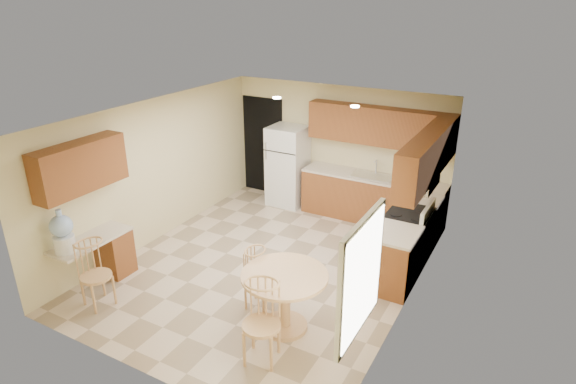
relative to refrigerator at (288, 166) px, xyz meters
The scene contains 30 objects.
floor 2.71m from the refrigerator, 68.40° to the right, with size 5.50×5.50×0.00m, color #CAB092.
ceiling 3.08m from the refrigerator, 68.40° to the right, with size 4.50×5.50×0.02m, color white.
wall_back 1.10m from the refrigerator, 20.23° to the left, with size 4.50×0.02×2.50m, color beige.
wall_front 5.25m from the refrigerator, 79.55° to the right, with size 4.50×0.02×2.50m, color beige.
wall_left 2.76m from the refrigerator, 118.44° to the right, with size 0.02×5.50×2.50m, color beige.
wall_right 4.02m from the refrigerator, 36.87° to the right, with size 0.02×5.50×2.50m, color beige.
doorway 0.90m from the refrigerator, 157.27° to the left, with size 0.90×0.02×2.10m, color black.
base_cab_back 1.87m from the refrigerator, ahead, with size 2.75×0.60×0.87m, color brown.
counter_back 1.83m from the refrigerator, ahead, with size 2.75×0.63×0.04m, color beige.
base_cab_right_a 2.98m from the refrigerator, 10.64° to the right, with size 0.60×0.59×0.87m, color brown.
counter_right_a 2.95m from the refrigerator, 10.64° to the right, with size 0.63×0.59×0.04m, color beige.
base_cab_right_b 3.54m from the refrigerator, 34.59° to the right, with size 0.60×0.80×0.87m, color brown.
counter_right_b 3.52m from the refrigerator, 34.59° to the right, with size 0.63×0.80×0.04m, color beige.
upper_cab_back 2.10m from the refrigerator, ahead, with size 2.75×0.33×0.70m, color brown.
upper_cab_right 3.42m from the refrigerator, 21.41° to the right, with size 0.33×2.42×0.70m, color brown.
upper_cab_left 4.28m from the refrigerator, 105.84° to the right, with size 0.33×1.40×0.70m, color brown.
sink 1.80m from the refrigerator, ahead, with size 0.78×0.44×0.01m, color silver.
range_hood 3.25m from the refrigerator, 22.46° to the right, with size 0.50×0.76×0.14m, color silver.
desk_pedestal 3.89m from the refrigerator, 105.76° to the right, with size 0.48×0.42×0.72m, color brown.
desk_top 4.23m from the refrigerator, 104.36° to the right, with size 0.50×1.20×0.04m, color beige.
window 5.35m from the refrigerator, 53.21° to the right, with size 0.06×1.12×1.30m.
can_light_a 2.10m from the refrigerator, 69.44° to the right, with size 0.14×0.14×0.02m, color white.
can_light_b 2.76m from the refrigerator, 32.96° to the right, with size 0.14×0.14×0.02m, color white.
refrigerator is the anchor object (origin of this frame).
stove 3.14m from the refrigerator, 22.99° to the right, with size 0.65×0.76×1.09m.
dining_table 4.14m from the refrigerator, 61.72° to the right, with size 1.12×1.12×0.83m.
chair_table_a 3.76m from the refrigerator, 67.93° to the right, with size 0.39×0.50×0.88m.
chair_table_b 4.83m from the refrigerator, 65.41° to the right, with size 0.46×0.49×1.05m.
chair_desk 4.59m from the refrigerator, 97.52° to the right, with size 0.43×0.56×0.98m.
water_crock 4.65m from the refrigerator, 103.08° to the right, with size 0.31×0.31×0.64m.
Camera 1 is at (3.56, -5.78, 4.11)m, focal length 30.00 mm.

